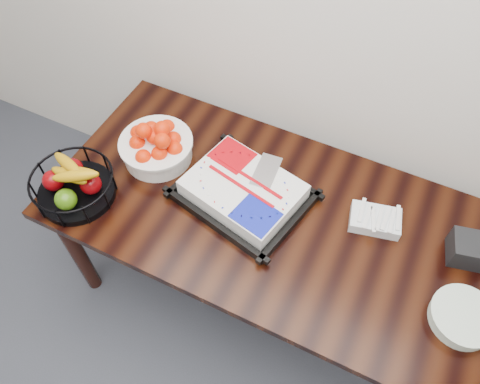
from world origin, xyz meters
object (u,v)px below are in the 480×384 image
at_px(fruit_basket, 73,184).
at_px(tangerine_bowl, 156,143).
at_px(plate_stack, 462,318).
at_px(napkin_box, 470,250).
at_px(cake_tray, 243,191).
at_px(table, 266,222).

bearing_deg(fruit_basket, tangerine_bowl, 59.61).
distance_m(plate_stack, napkin_box, 0.27).
height_order(cake_tray, tangerine_bowl, tangerine_bowl).
xyz_separation_m(tangerine_bowl, plate_stack, (1.35, -0.18, -0.06)).
distance_m(cake_tray, fruit_basket, 0.69).
height_order(cake_tray, plate_stack, cake_tray).
bearing_deg(plate_stack, napkin_box, 96.63).
relative_size(tangerine_bowl, fruit_basket, 0.95).
height_order(table, tangerine_bowl, tangerine_bowl).
bearing_deg(fruit_basket, plate_stack, 5.54).
height_order(plate_stack, napkin_box, napkin_box).
bearing_deg(fruit_basket, napkin_box, 15.42).
xyz_separation_m(tangerine_bowl, napkin_box, (1.32, 0.09, -0.04)).
xyz_separation_m(table, napkin_box, (0.76, 0.14, 0.14)).
relative_size(table, fruit_basket, 5.32).
bearing_deg(plate_stack, fruit_basket, -174.46).
relative_size(fruit_basket, plate_stack, 1.46).
bearing_deg(cake_tray, table, -7.76).
relative_size(fruit_basket, napkin_box, 2.35).
height_order(cake_tray, napkin_box, same).
bearing_deg(cake_tray, tangerine_bowl, 175.05).
relative_size(tangerine_bowl, plate_stack, 1.39).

